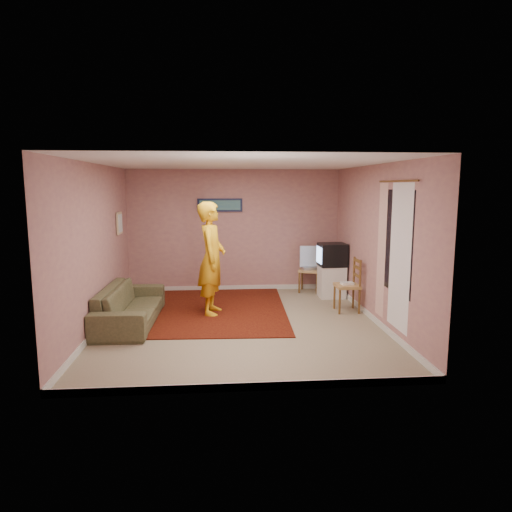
{
  "coord_description": "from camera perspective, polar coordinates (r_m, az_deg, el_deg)",
  "views": [
    {
      "loc": [
        -0.33,
        -7.25,
        2.25
      ],
      "look_at": [
        0.31,
        0.6,
        1.04
      ],
      "focal_mm": 32.0,
      "sensor_mm": 36.0,
      "label": 1
    }
  ],
  "objects": [
    {
      "name": "curtain_sheer",
      "position": [
        6.79,
        17.53,
        -0.15
      ],
      "size": [
        0.01,
        0.75,
        2.1
      ],
      "primitive_type": "cube",
      "color": "white",
      "rests_on": "wall_right"
    },
    {
      "name": "wall_back",
      "position": [
        9.81,
        -2.73,
        3.17
      ],
      "size": [
        4.5,
        0.02,
        2.6
      ],
      "primitive_type": "cube",
      "color": "tan",
      "rests_on": "ground"
    },
    {
      "name": "chair_a",
      "position": [
        9.79,
        6.71,
        -1.11
      ],
      "size": [
        0.55,
        0.53,
        0.52
      ],
      "rotation": [
        0.0,
        0.0,
        -0.35
      ],
      "color": "tan",
      "rests_on": "ground"
    },
    {
      "name": "picture_left",
      "position": [
        9.08,
        -16.7,
        3.95
      ],
      "size": [
        0.04,
        0.38,
        0.42
      ],
      "color": "tan",
      "rests_on": "wall_left"
    },
    {
      "name": "baseboard_front",
      "position": [
        5.26,
        -0.69,
        -16.0
      ],
      "size": [
        4.5,
        0.02,
        0.1
      ],
      "primitive_type": "cube",
      "color": "silver",
      "rests_on": "ground"
    },
    {
      "name": "wall_left",
      "position": [
        7.57,
        -19.35,
        1.03
      ],
      "size": [
        0.02,
        5.0,
        2.6
      ],
      "primitive_type": "cube",
      "color": "tan",
      "rests_on": "ground"
    },
    {
      "name": "baseboard_right",
      "position": [
        8.0,
        14.37,
        -7.5
      ],
      "size": [
        0.02,
        5.0,
        0.1
      ],
      "primitive_type": "cube",
      "color": "silver",
      "rests_on": "ground"
    },
    {
      "name": "window",
      "position": [
        6.9,
        17.25,
        1.69
      ],
      "size": [
        0.01,
        1.1,
        1.5
      ],
      "primitive_type": "cube",
      "color": "black",
      "rests_on": "wall_right"
    },
    {
      "name": "baseboard_left",
      "position": [
        7.82,
        -18.81,
        -8.08
      ],
      "size": [
        0.02,
        5.0,
        0.1
      ],
      "primitive_type": "cube",
      "color": "silver",
      "rests_on": "ground"
    },
    {
      "name": "tv_cabinet",
      "position": [
        9.43,
        9.42,
        -3.17
      ],
      "size": [
        0.51,
        0.46,
        0.65
      ],
      "primitive_type": "cube",
      "color": "white",
      "rests_on": "ground"
    },
    {
      "name": "wall_front",
      "position": [
        4.86,
        -0.71,
        -2.54
      ],
      "size": [
        4.5,
        0.02,
        2.6
      ],
      "primitive_type": "cube",
      "color": "tan",
      "rests_on": "ground"
    },
    {
      "name": "curtain_floral",
      "position": [
        7.43,
        15.41,
        0.68
      ],
      "size": [
        0.01,
        0.35,
        2.1
      ],
      "primitive_type": "cube",
      "color": "beige",
      "rests_on": "wall_right"
    },
    {
      "name": "chair_b",
      "position": [
        8.37,
        11.34,
        -2.87
      ],
      "size": [
        0.42,
        0.44,
        0.53
      ],
      "rotation": [
        0.0,
        0.0,
        -1.57
      ],
      "color": "tan",
      "rests_on": "ground"
    },
    {
      "name": "game_console",
      "position": [
        8.38,
        11.32,
        -3.37
      ],
      "size": [
        0.23,
        0.18,
        0.04
      ],
      "primitive_type": "cube",
      "rotation": [
        0.0,
        0.0,
        0.1
      ],
      "color": "white",
      "rests_on": "chair_b"
    },
    {
      "name": "picture_back",
      "position": [
        9.73,
        -4.53,
        6.36
      ],
      "size": [
        0.95,
        0.04,
        0.28
      ],
      "color": "#131835",
      "rests_on": "wall_back"
    },
    {
      "name": "wall_right",
      "position": [
        7.76,
        14.78,
        1.41
      ],
      "size": [
        0.02,
        5.0,
        2.6
      ],
      "primitive_type": "cube",
      "color": "tan",
      "rests_on": "ground"
    },
    {
      "name": "dvd_player",
      "position": [
        9.8,
        6.7,
        -1.49
      ],
      "size": [
        0.36,
        0.27,
        0.06
      ],
      "primitive_type": "cube",
      "rotation": [
        0.0,
        0.0,
        0.11
      ],
      "color": "#B8B8BD",
      "rests_on": "chair_a"
    },
    {
      "name": "crt_tv",
      "position": [
        9.33,
        9.48,
        0.16
      ],
      "size": [
        0.56,
        0.5,
        0.46
      ],
      "rotation": [
        0.0,
        0.0,
        0.03
      ],
      "color": "black",
      "rests_on": "tv_cabinet"
    },
    {
      "name": "baseboard_back",
      "position": [
        10.0,
        -2.68,
        -3.98
      ],
      "size": [
        4.5,
        0.02,
        0.1
      ],
      "primitive_type": "cube",
      "color": "silver",
      "rests_on": "ground"
    },
    {
      "name": "sofa",
      "position": [
        7.83,
        -15.44,
        -5.93
      ],
      "size": [
        0.88,
        2.15,
        0.62
      ],
      "primitive_type": "imported",
      "rotation": [
        0.0,
        0.0,
        1.55
      ],
      "color": "brown",
      "rests_on": "ground"
    },
    {
      "name": "blue_throw",
      "position": [
        9.76,
        6.73,
        -0.02
      ],
      "size": [
        0.42,
        0.05,
        0.44
      ],
      "primitive_type": "cube",
      "color": "#9BCBFF",
      "rests_on": "chair_a"
    },
    {
      "name": "ground",
      "position": [
        7.6,
        -2.01,
        -8.48
      ],
      "size": [
        5.0,
        5.0,
        0.0
      ],
      "primitive_type": "plane",
      "color": "gray",
      "rests_on": "ground"
    },
    {
      "name": "area_rug",
      "position": [
        8.46,
        -5.32,
        -6.66
      ],
      "size": [
        2.73,
        3.36,
        0.02
      ],
      "primitive_type": "cube",
      "rotation": [
        0.0,
        0.0,
        -0.04
      ],
      "color": "#320605",
      "rests_on": "ground"
    },
    {
      "name": "curtain_rod",
      "position": [
        6.84,
        17.24,
        8.94
      ],
      "size": [
        0.02,
        1.4,
        0.02
      ],
      "primitive_type": "cylinder",
      "rotation": [
        1.57,
        0.0,
        0.0
      ],
      "color": "brown",
      "rests_on": "wall_right"
    },
    {
      "name": "person",
      "position": [
        8.02,
        -5.56,
        -0.32
      ],
      "size": [
        0.57,
        0.78,
        1.99
      ],
      "primitive_type": "imported",
      "rotation": [
        0.0,
        0.0,
        1.43
      ],
      "color": "gold",
      "rests_on": "ground"
    },
    {
      "name": "ceiling",
      "position": [
        7.27,
        -2.12,
        11.49
      ],
      "size": [
        4.5,
        5.0,
        0.02
      ],
      "primitive_type": "cube",
      "color": "silver",
      "rests_on": "wall_back"
    }
  ]
}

